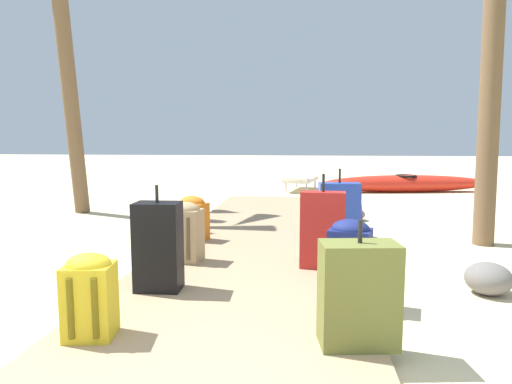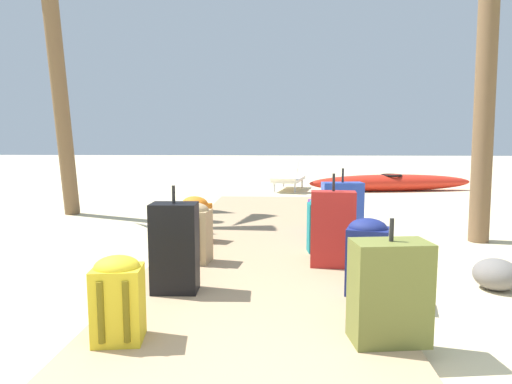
{
  "view_description": "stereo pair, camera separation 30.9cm",
  "coord_description": "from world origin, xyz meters",
  "views": [
    {
      "loc": [
        0.51,
        -1.43,
        1.19
      ],
      "look_at": [
        -0.09,
        3.9,
        0.55
      ],
      "focal_mm": 30.57,
      "sensor_mm": 36.0,
      "label": 1
    },
    {
      "loc": [
        0.2,
        -1.45,
        1.19
      ],
      "look_at": [
        -0.09,
        3.9,
        0.55
      ],
      "focal_mm": 30.57,
      "sensor_mm": 36.0,
      "label": 2
    }
  ],
  "objects": [
    {
      "name": "rock_right_near",
      "position": [
        1.93,
        2.02,
        0.12
      ],
      "size": [
        0.41,
        0.4,
        0.25
      ],
      "primitive_type": "ellipsoid",
      "rotation": [
        0.0,
        0.0,
        1.38
      ],
      "color": "slate",
      "rests_on": "ground"
    },
    {
      "name": "kayak",
      "position": [
        2.81,
        8.89,
        0.2
      ],
      "size": [
        3.97,
        1.21,
        0.4
      ],
      "color": "red",
      "rests_on": "ground"
    },
    {
      "name": "suitcase_olive",
      "position": [
        0.8,
        0.88,
        0.36
      ],
      "size": [
        0.44,
        0.29,
        0.69
      ],
      "color": "olive",
      "rests_on": "boardwalk"
    },
    {
      "name": "backpack_teal",
      "position": [
        0.64,
        2.83,
        0.38
      ],
      "size": [
        0.33,
        0.22,
        0.57
      ],
      "color": "#197A7F",
      "rests_on": "boardwalk"
    },
    {
      "name": "suitcase_black",
      "position": [
        -0.56,
        1.62,
        0.41
      ],
      "size": [
        0.34,
        0.24,
        0.79
      ],
      "color": "black",
      "rests_on": "boardwalk"
    },
    {
      "name": "backpack_navy",
      "position": [
        0.83,
        1.64,
        0.37
      ],
      "size": [
        0.34,
        0.31,
        0.56
      ],
      "color": "navy",
      "rests_on": "boardwalk"
    },
    {
      "name": "duffel_bag_purple",
      "position": [
        0.87,
        3.86,
        0.28
      ],
      "size": [
        0.63,
        0.4,
        0.51
      ],
      "color": "#6B2D84",
      "rests_on": "boardwalk"
    },
    {
      "name": "backpack_yellow",
      "position": [
        -0.69,
        0.81,
        0.33
      ],
      "size": [
        0.29,
        0.27,
        0.48
      ],
      "color": "gold",
      "rests_on": "boardwalk"
    },
    {
      "name": "backpack_orange",
      "position": [
        -0.73,
        3.25,
        0.34
      ],
      "size": [
        0.37,
        0.31,
        0.5
      ],
      "color": "orange",
      "rests_on": "boardwalk"
    },
    {
      "name": "ground_plane",
      "position": [
        0.0,
        2.84,
        0.0
      ],
      "size": [
        60.0,
        60.0,
        0.0
      ],
      "primitive_type": "plane",
      "color": "beige"
    },
    {
      "name": "lounge_chair",
      "position": [
        0.39,
        8.87,
        0.33
      ],
      "size": [
        0.89,
        1.64,
        0.78
      ],
      "color": "white",
      "rests_on": "ground"
    },
    {
      "name": "boardwalk",
      "position": [
        0.0,
        3.55,
        0.04
      ],
      "size": [
        1.91,
        7.1,
        0.08
      ],
      "primitive_type": "cube",
      "color": "tan",
      "rests_on": "ground"
    },
    {
      "name": "suitcase_blue",
      "position": [
        0.87,
        3.24,
        0.41
      ],
      "size": [
        0.45,
        0.24,
        0.81
      ],
      "color": "#2847B7",
      "rests_on": "boardwalk"
    },
    {
      "name": "rock_left_near",
      "position": [
        -1.25,
        4.99,
        0.08
      ],
      "size": [
        0.26,
        0.26,
        0.16
      ],
      "primitive_type": "ellipsoid",
      "rotation": [
        0.0,
        0.0,
        1.38
      ],
      "color": "gray",
      "rests_on": "ground"
    },
    {
      "name": "rock_left_far",
      "position": [
        -1.23,
        5.37,
        0.04
      ],
      "size": [
        0.25,
        0.25,
        0.08
      ],
      "primitive_type": "ellipsoid",
      "rotation": [
        0.0,
        0.0,
        0.79
      ],
      "color": "slate",
      "rests_on": "ground"
    },
    {
      "name": "suitcase_red",
      "position": [
        0.67,
        2.33,
        0.42
      ],
      "size": [
        0.39,
        0.2,
        0.82
      ],
      "color": "red",
      "rests_on": "boardwalk"
    },
    {
      "name": "backpack_tan",
      "position": [
        -0.57,
        2.4,
        0.37
      ],
      "size": [
        0.31,
        0.28,
        0.55
      ],
      "color": "tan",
      "rests_on": "boardwalk"
    },
    {
      "name": "rock_right_mid",
      "position": [
        1.25,
        5.11,
        0.09
      ],
      "size": [
        0.43,
        0.44,
        0.18
      ],
      "primitive_type": "ellipsoid",
      "rotation": [
        0.0,
        0.0,
        2.12
      ],
      "color": "slate",
      "rests_on": "ground"
    }
  ]
}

